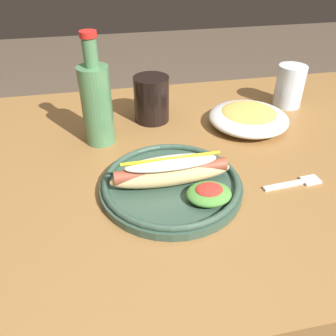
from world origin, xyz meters
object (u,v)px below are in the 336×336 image
Objects in this scene: hot_dog_plate at (173,181)px; fork at (297,183)px; glass_bottle at (97,102)px; water_cup at (290,86)px; soda_cup at (152,99)px; side_bowl at (249,117)px.

fork is at bearing -6.60° from hot_dog_plate.
hot_dog_plate is at bearing -59.63° from glass_bottle.
water_cup is 0.45× the size of glass_bottle.
soda_cup reaches higher than hot_dog_plate.
fork is at bearing -89.02° from side_bowl.
fork is 0.49× the size of glass_bottle.
soda_cup is at bearing 31.68° from glass_bottle.
water_cup is 0.18m from side_bowl.
glass_bottle is (-0.37, 0.24, 0.10)m from fork.
water_cup is (0.15, 0.34, 0.05)m from fork.
water_cup is at bearing 31.81° from side_bowl.
fork is (0.24, -0.03, -0.02)m from hot_dog_plate.
side_bowl is at bearing -19.70° from soda_cup.
soda_cup reaches higher than fork.
soda_cup is at bearing -178.17° from water_cup.
soda_cup is 0.58× the size of side_bowl.
soda_cup reaches higher than side_bowl.
hot_dog_plate is at bearing -141.48° from water_cup.
glass_bottle is at bearing -179.86° from side_bowl.
glass_bottle is (-0.13, 0.21, 0.08)m from hot_dog_plate.
hot_dog_plate is 1.38× the size of side_bowl.
water_cup is at bearing 61.77° from fork.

